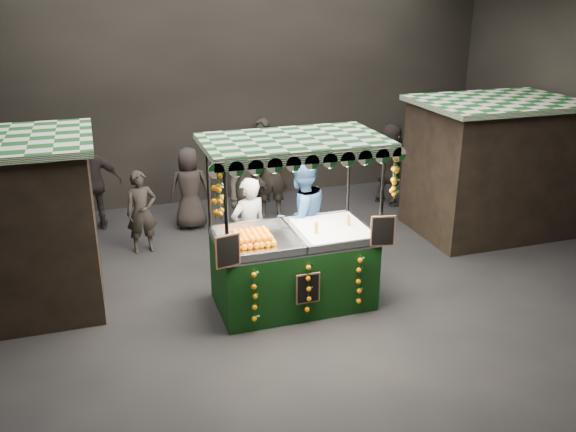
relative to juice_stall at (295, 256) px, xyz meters
name	(u,v)px	position (x,y,z in m)	size (l,w,h in m)	color
ground	(302,294)	(0.21, 0.24, -0.80)	(12.00, 12.00, 0.00)	black
market_hall	(304,78)	(0.21, 0.24, 2.58)	(12.10, 10.10, 5.05)	black
neighbour_stall_right	(491,166)	(4.61, 1.74, 0.50)	(3.00, 2.20, 2.60)	black
juice_stall	(295,256)	(0.00, 0.00, 0.00)	(2.68, 1.58, 2.60)	black
vendor_grey	(249,230)	(-0.44, 1.04, 0.08)	(0.74, 0.59, 1.76)	gray
vendor_blue	(301,219)	(0.40, 0.87, 0.23)	(1.19, 1.05, 2.06)	navy
shopper_0	(142,212)	(-2.00, 2.75, -0.04)	(0.59, 0.42, 1.53)	#2C2623
shopper_1	(477,188)	(4.56, 2.04, -0.03)	(0.91, 0.82, 1.54)	#282220
shopper_2	(92,183)	(-2.80, 4.17, 0.16)	(1.15, 0.53, 1.93)	#2A2322
shopper_3	(248,182)	(0.12, 3.29, 0.16)	(1.39, 1.38, 1.92)	black
shopper_4	(190,188)	(-0.98, 3.65, 0.02)	(0.83, 0.57, 1.66)	black
shopper_5	(390,164)	(3.48, 3.76, 0.10)	(1.14, 1.75, 1.81)	#2C2624
shopper_6	(262,160)	(0.85, 4.84, 0.13)	(0.73, 0.82, 1.87)	#2D2724
shopper_7	(272,173)	(0.77, 3.81, 0.13)	(0.73, 0.53, 1.87)	#2B2723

